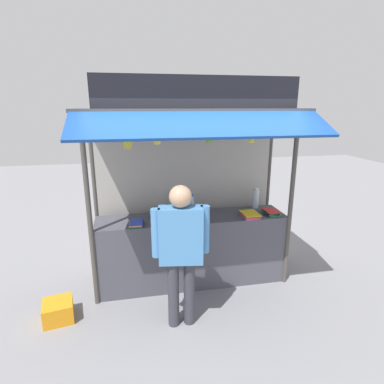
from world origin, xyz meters
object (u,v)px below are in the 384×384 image
Objects in this scene: magazine_stack_front_right at (271,212)px; plastic_crate at (58,311)px; water_bottle_far_left at (192,204)px; banana_bunch_leftmost at (157,138)px; banana_bunch_inner_left at (209,136)px; vendor_person at (181,244)px; banana_bunch_inner_right at (128,142)px; water_bottle_mid_right at (256,198)px; magazine_stack_front_left at (167,220)px; magazine_stack_left at (136,223)px; water_bottle_center at (178,207)px; magazine_stack_rear_center at (250,215)px; banana_bunch_rightmost at (252,137)px.

magazine_stack_front_right is 0.84× the size of plastic_crate.
water_bottle_far_left is 1.00× the size of banana_bunch_leftmost.
banana_bunch_inner_left is 1.27m from vendor_person.
banana_bunch_inner_left is (-0.97, -0.28, 1.09)m from magazine_stack_front_right.
banana_bunch_inner_left is at bearing 0.14° from banana_bunch_inner_right.
water_bottle_mid_right is 1.13× the size of magazine_stack_front_right.
water_bottle_mid_right is at bearing 0.60° from water_bottle_far_left.
magazine_stack_front_left is at bearing -75.63° from vendor_person.
magazine_stack_left is 1.00× the size of banana_bunch_inner_left.
magazine_stack_front_left is at bearing -135.62° from water_bottle_far_left.
banana_bunch_inner_right reaches higher than water_bottle_center.
water_bottle_mid_right reaches higher than magazine_stack_front_left.
water_bottle_far_left is 0.82m from magazine_stack_rear_center.
plastic_crate is at bearing -171.42° from magazine_stack_front_right.
magazine_stack_left is at bearing 165.13° from banana_bunch_inner_left.
banana_bunch_leftmost is at bearing -131.17° from water_bottle_far_left.
water_bottle_far_left is 1.25m from banana_bunch_leftmost.
banana_bunch_rightmost is at bearing -43.47° from water_bottle_far_left.
banana_bunch_inner_left is 0.16× the size of vendor_person.
water_bottle_center reaches higher than magazine_stack_front_right.
water_bottle_center is 0.68× the size of magazine_stack_front_left.
water_bottle_center is 0.84× the size of banana_bunch_leftmost.
vendor_person is (-1.06, -0.72, -0.01)m from magazine_stack_rear_center.
magazine_stack_front_left is at bearing 158.37° from banana_bunch_inner_left.
banana_bunch_inner_right is at bearing -179.86° from banana_bunch_inner_left.
water_bottle_far_left reaches higher than plastic_crate.
banana_bunch_inner_right is at bearing -35.25° from vendor_person.
water_bottle_center is 0.66m from magazine_stack_left.
water_bottle_center is at bearing 162.12° from magazine_stack_rear_center.
banana_bunch_rightmost is 0.16× the size of vendor_person.
banana_bunch_leftmost reaches higher than magazine_stack_rear_center.
magazine_stack_rear_center is at bearing 1.87° from magazine_stack_front_left.
banana_bunch_leftmost and banana_bunch_inner_left have the same top height.
magazine_stack_rear_center is 1.17× the size of banana_bunch_rightmost.
banana_bunch_rightmost reaches higher than water_bottle_center.
magazine_stack_left is 0.16× the size of vendor_person.
banana_bunch_rightmost reaches higher than water_bottle_far_left.
plastic_crate is at bearing -173.47° from banana_bunch_leftmost.
magazine_stack_front_right is 0.17× the size of vendor_person.
banana_bunch_leftmost reaches higher than magazine_stack_front_right.
plastic_crate is (-1.22, -0.14, -1.96)m from banana_bunch_leftmost.
magazine_stack_rear_center is at bearing 8.44° from banana_bunch_inner_right.
magazine_stack_rear_center is (1.13, 0.04, -0.02)m from magazine_stack_front_left.
magazine_stack_rear_center is (-0.33, -0.05, 0.00)m from magazine_stack_front_right.
banana_bunch_leftmost is at bearing -40.41° from magazine_stack_left.
water_bottle_center is 0.70× the size of magazine_stack_rear_center.
magazine_stack_rear_center is 1.89m from banana_bunch_inner_right.
banana_bunch_rightmost is (1.12, 0.00, -0.01)m from banana_bunch_leftmost.
water_bottle_center is 0.73× the size of banana_bunch_inner_right.
magazine_stack_front_right is (1.06, -0.30, -0.10)m from water_bottle_far_left.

